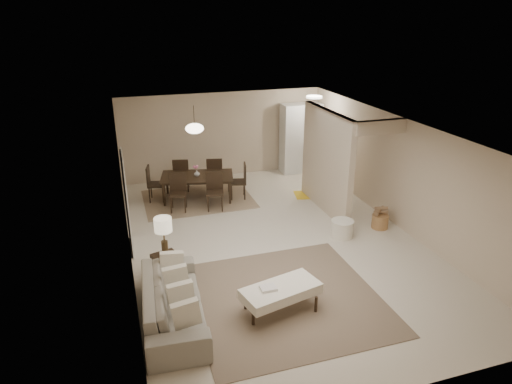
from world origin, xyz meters
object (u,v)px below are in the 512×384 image
object	(u,v)px
side_table	(167,267)
sofa	(173,302)
round_pouf	(342,229)
dining_table	(198,188)
wicker_basket	(380,221)
pantry_cabinet	(301,138)
ottoman_bench	(281,291)

from	to	relation	value
side_table	sofa	bearing A→B (deg)	-92.27
round_pouf	dining_table	bearing A→B (deg)	130.30
sofa	wicker_basket	size ratio (longest dim) A/B	6.26
pantry_cabinet	dining_table	xyz separation A→B (m)	(-3.47, -1.33, -0.72)
ottoman_bench	dining_table	xyz separation A→B (m)	(-0.39, 5.20, -0.05)
side_table	round_pouf	xyz separation A→B (m)	(3.91, 0.55, -0.05)
ottoman_bench	round_pouf	xyz separation A→B (m)	(2.24, 2.11, -0.18)
pantry_cabinet	side_table	distance (m)	6.92
round_pouf	side_table	bearing A→B (deg)	-172.06
round_pouf	dining_table	size ratio (longest dim) A/B	0.27
sofa	round_pouf	bearing A→B (deg)	-61.70
ottoman_bench	side_table	size ratio (longest dim) A/B	2.90
side_table	wicker_basket	world-z (taller)	side_table
ottoman_bench	side_table	world-z (taller)	side_table
sofa	side_table	size ratio (longest dim) A/B	4.84
sofa	side_table	bearing A→B (deg)	1.50
ottoman_bench	round_pouf	bearing A→B (deg)	29.78
sofa	wicker_basket	distance (m)	5.36
pantry_cabinet	side_table	bearing A→B (deg)	-133.69
ottoman_bench	side_table	xyz separation A→B (m)	(-1.67, 1.56, -0.13)
pantry_cabinet	round_pouf	xyz separation A→B (m)	(-0.84, -4.43, -0.86)
wicker_basket	round_pouf	bearing A→B (deg)	-172.70
sofa	side_table	world-z (taller)	sofa
ottoman_bench	wicker_basket	world-z (taller)	ottoman_bench
sofa	wicker_basket	world-z (taller)	sofa
round_pouf	dining_table	world-z (taller)	dining_table
pantry_cabinet	ottoman_bench	size ratio (longest dim) A/B	1.49
dining_table	round_pouf	bearing A→B (deg)	-37.09
pantry_cabinet	wicker_basket	world-z (taller)	pantry_cabinet
round_pouf	dining_table	xyz separation A→B (m)	(-2.62, 3.09, 0.13)
pantry_cabinet	side_table	xyz separation A→B (m)	(-4.75, -4.97, -0.81)
pantry_cabinet	wicker_basket	distance (m)	4.39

